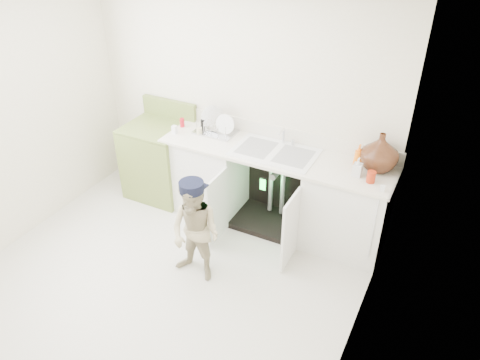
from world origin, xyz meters
The scene contains 5 objects.
ground centered at (0.00, 0.00, 0.00)m, with size 3.50×3.50×0.00m, color beige.
room_shell centered at (0.00, 0.00, 1.25)m, with size 6.00×5.50×1.26m.
counter_run centered at (0.60, 1.21, 0.48)m, with size 2.44×1.02×1.27m.
avocado_stove centered at (-0.90, 1.18, 0.45)m, with size 0.71×0.65×1.10m.
repair_worker centered at (0.24, 0.13, 0.52)m, with size 0.63×0.95×1.04m.
Camera 1 is at (2.12, -2.67, 3.19)m, focal length 35.00 mm.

